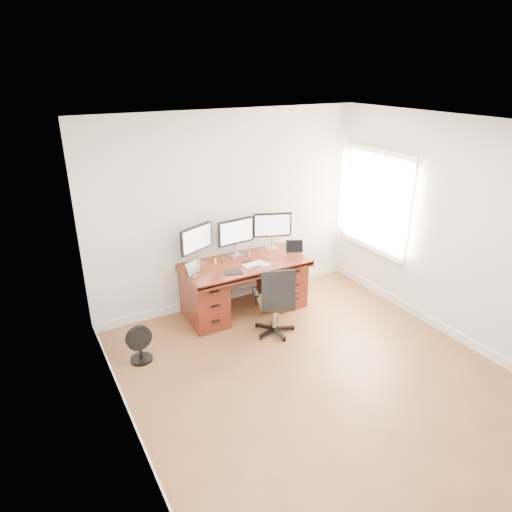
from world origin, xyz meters
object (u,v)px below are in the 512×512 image
desk (244,284)px  monitor_center (236,233)px  floor_fan (140,345)px  office_chair (275,312)px  keyboard (254,264)px

desk → monitor_center: monitor_center is taller
floor_fan → office_chair: bearing=-14.0°
desk → monitor_center: (0.00, 0.24, 0.68)m
desk → office_chair: bearing=-85.8°
floor_fan → monitor_center: (1.62, 0.71, 0.87)m
office_chair → desk: bearing=112.8°
desk → keyboard: keyboard is taller
keyboard → office_chair: bearing=-94.7°
keyboard → monitor_center: bearing=94.1°
floor_fan → keyboard: (1.67, 0.31, 0.54)m
floor_fan → keyboard: 1.79m
desk → keyboard: bearing=-69.9°
monitor_center → desk: bearing=-94.8°
desk → office_chair: office_chair is taller
office_chair → keyboard: office_chair is taller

